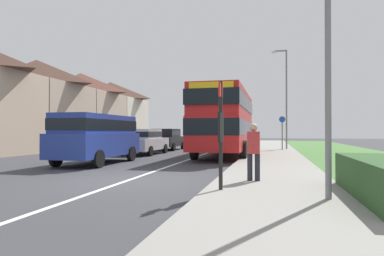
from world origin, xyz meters
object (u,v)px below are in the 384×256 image
Objects in this scene: parked_van_blue at (97,135)px; cycle_route_sign at (282,132)px; double_decker_bus at (226,119)px; bus_stop_sign at (221,128)px; parked_car_black at (167,138)px; parked_car_silver at (144,140)px; pedestrian_at_stop at (254,149)px; street_lamp_mid at (285,93)px.

parked_van_blue is 2.03× the size of cycle_route_sign.
parked_van_blue is (-5.01, -5.83, -0.84)m from double_decker_bus.
bus_stop_sign is at bearing -42.61° from parked_van_blue.
cycle_route_sign is at bearing 58.69° from double_decker_bus.
parked_car_black is (-0.27, 11.11, -0.40)m from parked_van_blue.
parked_car_silver is at bearing 118.90° from bus_stop_sign.
bus_stop_sign is 1.03× the size of cycle_route_sign.
parked_car_black is at bearing 91.69° from parked_car_silver.
bus_stop_sign reaches higher than parked_van_blue.
parked_car_silver is 13.67m from bus_stop_sign.
pedestrian_at_stop is 0.64× the size of bus_stop_sign.
parked_van_blue is 8.80m from bus_stop_sign.
street_lamp_mid reaches higher than parked_car_silver.
parked_car_black is at bearing 91.41° from parked_van_blue.
parked_car_silver is (-5.13, 0.16, -1.26)m from double_decker_bus.
parked_car_black is at bearing 115.55° from pedestrian_at_stop.
parked_car_silver is 1.05× the size of parked_car_black.
street_lamp_mid reaches higher than double_decker_bus.
parked_car_black reaches higher than parked_car_silver.
cycle_route_sign is at bearing 53.61° from parked_van_blue.
pedestrian_at_stop is 0.66× the size of cycle_route_sign.
parked_van_blue reaches higher than pedestrian_at_stop.
double_decker_bus is 2.22× the size of parked_car_silver.
bus_stop_sign is (6.75, -17.06, 0.64)m from parked_car_black.
cycle_route_sign is at bearing 32.23° from parked_car_silver.
pedestrian_at_stop is 1.78m from bus_stop_sign.
parked_van_blue is 1.21× the size of parked_car_black.
cycle_route_sign is (8.63, 0.24, 0.53)m from parked_car_black.
parked_van_blue is at bearing 137.39° from bus_stop_sign.
double_decker_bus is 6.49m from cycle_route_sign.
cycle_route_sign is at bearing 1.57° from parked_car_black.
parked_car_silver is 2.66× the size of pedestrian_at_stop.
parked_van_blue reaches higher than parked_car_black.
bus_stop_sign is at bearing -113.07° from pedestrian_at_stop.
parked_van_blue is 0.68× the size of street_lamp_mid.
double_decker_bus reaches higher than parked_van_blue.
parked_car_black is 18.36m from bus_stop_sign.
parked_van_blue is 11.12m from parked_car_black.
bus_stop_sign is at bearing -61.10° from parked_car_silver.
parked_van_blue is 3.07× the size of pedestrian_at_stop.
pedestrian_at_stop is at bearing -94.96° from street_lamp_mid.
pedestrian_at_stop reaches higher than parked_car_black.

